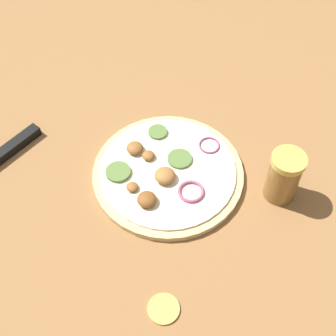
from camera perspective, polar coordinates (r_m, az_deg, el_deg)
name	(u,v)px	position (r m, az deg, el deg)	size (l,w,h in m)	color
ground_plane	(168,175)	(0.82, 0.00, -0.90)	(3.00, 3.00, 0.00)	olive
pizza	(167,173)	(0.82, -0.13, -0.56)	(0.26, 0.26, 0.03)	#D6B77A
spice_jar	(284,176)	(0.78, 13.92, -0.97)	(0.06, 0.06, 0.10)	olive
loose_cap	(164,308)	(0.71, -0.55, -16.74)	(0.05, 0.05, 0.01)	gold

